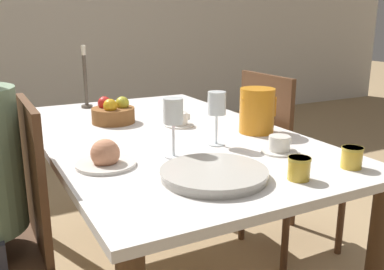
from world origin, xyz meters
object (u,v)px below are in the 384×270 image
Objects in this scene: fruit_bowl at (113,113)px; candlestick_tall at (86,84)px; bread_plate at (105,157)px; serving_tray at (214,174)px; chair_opposite at (282,161)px; wine_glass_juice at (173,114)px; red_pitcher at (257,110)px; teacup_across at (179,120)px; jam_jar_red at (352,157)px; jam_jar_amber at (299,167)px; chair_person_side at (2,239)px; wine_glass_water at (217,106)px; teacup_near_person at (279,145)px.

candlestick_tall reaches higher than fruit_bowl.
serving_tray is at bearing -46.06° from bread_plate.
chair_opposite reaches higher than wine_glass_juice.
teacup_across is (-0.24, 0.25, -0.07)m from red_pitcher.
red_pitcher reaches higher than jam_jar_red.
jam_jar_amber is at bearing -112.90° from red_pitcher.
chair_opposite is 5.09× the size of red_pitcher.
chair_person_side is 0.76m from fruit_bowl.
wine_glass_water is 0.44m from jam_jar_amber.
serving_tray is (-0.44, -0.38, -0.08)m from red_pitcher.
chair_person_side is at bearing -121.46° from candlestick_tall.
candlestick_tall is (-0.02, 0.40, 0.08)m from fruit_bowl.
teacup_near_person is 1.19m from candlestick_tall.
bread_plate is at bearing -110.08° from fruit_bowl.
serving_tray is 0.83m from fruit_bowl.
red_pitcher is 0.35m from teacup_across.
teacup_across is at bearing 133.65° from red_pitcher.
teacup_across is at bearing 105.61° from teacup_near_person.
candlestick_tall reaches higher than red_pitcher.
candlestick_tall reaches higher than wine_glass_juice.
jam_jar_red reaches higher than teacup_across.
wine_glass_water is (0.77, -0.08, 0.39)m from chair_person_side.
wine_glass_water is at bearing 15.85° from wine_glass_juice.
jam_jar_red is at bearing -89.34° from red_pitcher.
wine_glass_juice is 1.58× the size of teacup_near_person.
jam_jar_amber is at bearing -179.88° from jam_jar_red.
teacup_near_person is (-0.42, -0.48, 0.27)m from chair_opposite.
teacup_near_person is at bearing -19.91° from wine_glass_juice.
red_pitcher reaches higher than teacup_across.
candlestick_tall is (0.19, 0.97, 0.10)m from bread_plate.
fruit_bowl is at bearing 114.11° from wine_glass_water.
chair_person_side is 13.84× the size of jam_jar_red.
jam_jar_red is (0.25, -0.43, -0.11)m from wine_glass_water.
wine_glass_water reaches higher than jam_jar_red.
jam_jar_amber is at bearing -85.91° from wine_glass_water.
red_pitcher is 0.99m from candlestick_tall.
jam_jar_red is 1.07m from fruit_bowl.
bread_plate is (-0.44, -0.04, -0.12)m from wine_glass_water.
chair_opposite is 0.75m from wine_glass_water.
teacup_across is (0.78, 0.25, 0.27)m from chair_person_side.
fruit_bowl is at bearing 105.60° from jam_jar_amber.
chair_person_side reaches higher than bread_plate.
chair_person_side reaches higher than wine_glass_water.
serving_tray is 0.99× the size of candlestick_tall.
serving_tray is at bearing -86.94° from candlestick_tall.
red_pitcher is 0.58× the size of serving_tray.
teacup_near_person is at bearing -106.25° from chair_person_side.
fruit_bowl is 0.41m from candlestick_tall.
bread_plate is at bearing 175.63° from wine_glass_juice.
chair_opposite is 0.63m from teacup_across.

